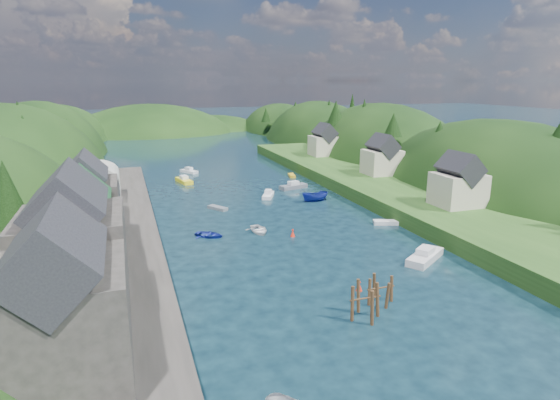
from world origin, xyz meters
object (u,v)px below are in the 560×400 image
object	(u,v)px
piling_cluster_near	(365,304)
channel_buoy_near	(359,286)
piling_cluster_far	(381,293)
channel_buoy_far	(293,233)

from	to	relation	value
piling_cluster_near	channel_buoy_near	distance (m)	5.95
piling_cluster_far	channel_buoy_near	bearing A→B (deg)	101.79
channel_buoy_near	piling_cluster_far	bearing A→B (deg)	-78.21
piling_cluster_near	channel_buoy_near	xyz separation A→B (m)	(2.31, 5.40, -0.92)
piling_cluster_near	piling_cluster_far	distance (m)	3.75
channel_buoy_near	channel_buoy_far	bearing A→B (deg)	91.64
piling_cluster_far	channel_buoy_near	distance (m)	3.25
channel_buoy_near	channel_buoy_far	xyz separation A→B (m)	(-0.53, 18.59, 0.00)
piling_cluster_near	channel_buoy_far	xyz separation A→B (m)	(1.78, 24.00, -0.92)
piling_cluster_near	channel_buoy_far	size ratio (longest dim) A/B	3.59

